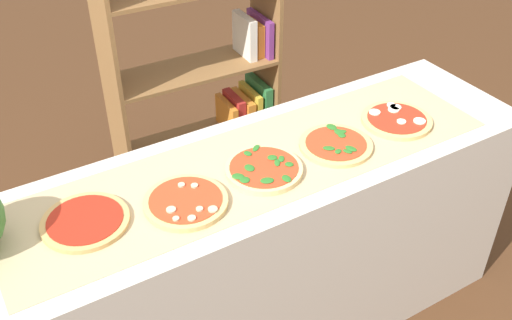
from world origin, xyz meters
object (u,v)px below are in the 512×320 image
at_px(pizza_plain_0, 85,221).
at_px(pizza_mushroom_1, 186,202).
at_px(pizza_spinach_2, 264,169).
at_px(bookshelf, 216,70).
at_px(pizza_mozzarella_4, 397,120).
at_px(pizza_spinach_3, 336,145).

distance_m(pizza_plain_0, pizza_mushroom_1, 0.32).
bearing_deg(pizza_plain_0, pizza_spinach_2, -5.67).
xyz_separation_m(pizza_mushroom_1, pizza_spinach_2, (0.31, 0.02, 0.00)).
relative_size(pizza_plain_0, bookshelf, 0.17).
bearing_deg(pizza_mozzarella_4, pizza_spinach_2, -179.11).
bearing_deg(pizza_mozzarella_4, bookshelf, 107.25).
distance_m(pizza_mozzarella_4, bookshelf, 1.01).
xyz_separation_m(pizza_mozzarella_4, bookshelf, (-0.30, 0.96, -0.13)).
xyz_separation_m(pizza_plain_0, bookshelf, (0.93, 0.90, -0.13)).
bearing_deg(pizza_spinach_3, bookshelf, 89.45).
distance_m(pizza_plain_0, pizza_spinach_2, 0.62).
bearing_deg(pizza_spinach_3, pizza_mushroom_1, -178.81).
height_order(pizza_plain_0, pizza_mozzarella_4, pizza_mozzarella_4).
bearing_deg(bookshelf, pizza_plain_0, -135.74).
bearing_deg(pizza_plain_0, pizza_spinach_3, -4.09).
distance_m(pizza_spinach_2, pizza_spinach_3, 0.31).
height_order(pizza_mushroom_1, pizza_spinach_2, same).
distance_m(pizza_plain_0, pizza_spinach_3, 0.92).
bearing_deg(pizza_mushroom_1, bookshelf, 57.67).
relative_size(pizza_mushroom_1, bookshelf, 0.17).
xyz_separation_m(pizza_mushroom_1, bookshelf, (0.62, 0.98, -0.13)).
relative_size(pizza_mushroom_1, pizza_spinach_3, 1.02).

